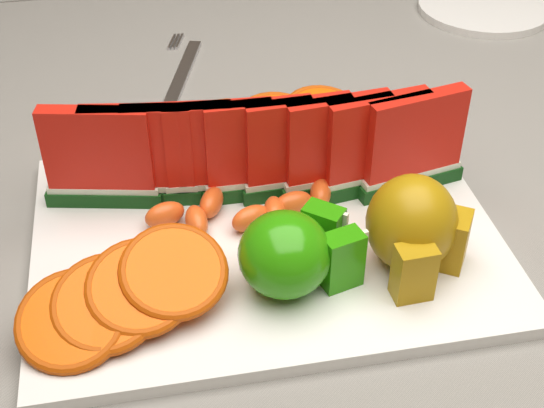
# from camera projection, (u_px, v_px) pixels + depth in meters

# --- Properties ---
(table) EXTENTS (1.40, 0.90, 0.75)m
(table) POSITION_uv_depth(u_px,v_px,m) (342.00, 258.00, 0.81)
(table) COLOR #4D361E
(table) RESTS_ON ground
(tablecloth) EXTENTS (1.53, 1.03, 0.20)m
(tablecloth) POSITION_uv_depth(u_px,v_px,m) (346.00, 212.00, 0.77)
(tablecloth) COLOR slate
(tablecloth) RESTS_ON table
(platter) EXTENTS (0.40, 0.30, 0.01)m
(platter) POSITION_uv_depth(u_px,v_px,m) (266.00, 238.00, 0.66)
(platter) COLOR silver
(platter) RESTS_ON tablecloth
(apple_cluster) EXTENTS (0.11, 0.09, 0.07)m
(apple_cluster) POSITION_uv_depth(u_px,v_px,m) (293.00, 253.00, 0.59)
(apple_cluster) COLOR #288311
(apple_cluster) RESTS_ON platter
(pear_cluster) EXTENTS (0.10, 0.10, 0.08)m
(pear_cluster) POSITION_uv_depth(u_px,v_px,m) (414.00, 227.00, 0.61)
(pear_cluster) COLOR #AA7016
(pear_cluster) RESTS_ON platter
(side_plate) EXTENTS (0.19, 0.19, 0.01)m
(side_plate) POSITION_uv_depth(u_px,v_px,m) (483.00, 8.00, 1.05)
(side_plate) COLOR silver
(side_plate) RESTS_ON tablecloth
(fork) EXTENTS (0.06, 0.19, 0.00)m
(fork) POSITION_uv_depth(u_px,v_px,m) (182.00, 71.00, 0.91)
(fork) COLOR silver
(fork) RESTS_ON tablecloth
(watermelon_row) EXTENTS (0.39, 0.07, 0.10)m
(watermelon_row) POSITION_uv_depth(u_px,v_px,m) (259.00, 153.00, 0.67)
(watermelon_row) COLOR #0F4019
(watermelon_row) RESTS_ON platter
(orange_fan_front) EXTENTS (0.18, 0.12, 0.05)m
(orange_fan_front) POSITION_uv_depth(u_px,v_px,m) (124.00, 295.00, 0.57)
(orange_fan_front) COLOR #E52E00
(orange_fan_front) RESTS_ON platter
(orange_fan_back) EXTENTS (0.30, 0.12, 0.05)m
(orange_fan_back) POSITION_uv_depth(u_px,v_px,m) (231.00, 133.00, 0.75)
(orange_fan_back) COLOR #E52E00
(orange_fan_back) RESTS_ON platter
(tangerine_segments) EXTENTS (0.18, 0.06, 0.02)m
(tangerine_segments) POSITION_uv_depth(u_px,v_px,m) (245.00, 209.00, 0.67)
(tangerine_segments) COLOR #EC5A24
(tangerine_segments) RESTS_ON platter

